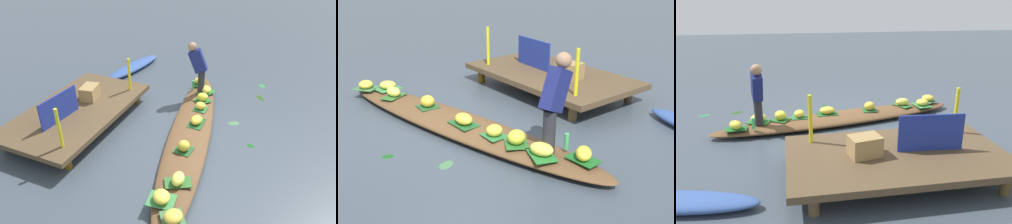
% 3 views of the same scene
% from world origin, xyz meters
% --- Properties ---
extents(canal_water, '(40.00, 40.00, 0.00)m').
position_xyz_m(canal_water, '(0.00, 0.00, 0.00)').
color(canal_water, '#3C4751').
rests_on(canal_water, ground).
extents(dock_platform, '(3.20, 1.80, 0.37)m').
position_xyz_m(dock_platform, '(-0.43, 2.37, 0.32)').
color(dock_platform, brown).
rests_on(dock_platform, ground).
extents(vendor_boat, '(5.39, 1.87, 0.19)m').
position_xyz_m(vendor_boat, '(0.00, 0.00, 0.09)').
color(vendor_boat, brown).
rests_on(vendor_boat, ground).
extents(moored_boat, '(2.21, 0.84, 0.18)m').
position_xyz_m(moored_boat, '(2.56, 2.68, 0.09)').
color(moored_boat, '#355397').
rests_on(moored_boat, ground).
extents(leaf_mat_0, '(0.43, 0.50, 0.01)m').
position_xyz_m(leaf_mat_0, '(-1.47, -0.34, 0.19)').
color(leaf_mat_0, '#2F652A').
rests_on(leaf_mat_0, vendor_boat).
extents(banana_bunch_0, '(0.33, 0.24, 0.16)m').
position_xyz_m(banana_bunch_0, '(-1.47, -0.34, 0.27)').
color(banana_bunch_0, '#F1E657').
rests_on(banana_bunch_0, vendor_boat).
extents(leaf_mat_1, '(0.45, 0.31, 0.01)m').
position_xyz_m(leaf_mat_1, '(0.29, -0.03, 0.19)').
color(leaf_mat_1, '#205627').
rests_on(leaf_mat_1, vendor_boat).
extents(banana_bunch_1, '(0.32, 0.22, 0.16)m').
position_xyz_m(banana_bunch_1, '(0.29, -0.03, 0.27)').
color(banana_bunch_1, yellow).
rests_on(banana_bunch_1, vendor_boat).
extents(leaf_mat_2, '(0.38, 0.45, 0.01)m').
position_xyz_m(leaf_mat_2, '(-1.92, -0.26, 0.19)').
color(leaf_mat_2, '#398142').
rests_on(leaf_mat_2, vendor_boat).
extents(banana_bunch_2, '(0.39, 0.37, 0.15)m').
position_xyz_m(banana_bunch_2, '(-1.92, -0.26, 0.26)').
color(banana_bunch_2, '#EBD949').
rests_on(banana_bunch_2, vendor_boat).
extents(leaf_mat_3, '(0.32, 0.33, 0.01)m').
position_xyz_m(leaf_mat_3, '(-0.65, -0.12, 0.19)').
color(leaf_mat_3, '#205529').
rests_on(leaf_mat_3, vendor_boat).
extents(banana_bunch_3, '(0.26, 0.25, 0.19)m').
position_xyz_m(banana_bunch_3, '(-0.65, -0.12, 0.28)').
color(banana_bunch_3, gold).
rests_on(banana_bunch_3, vendor_boat).
extents(leaf_mat_4, '(0.51, 0.49, 0.01)m').
position_xyz_m(leaf_mat_4, '(-2.20, -0.56, 0.19)').
color(leaf_mat_4, '#3F7341').
rests_on(leaf_mat_4, vendor_boat).
extents(banana_bunch_4, '(0.36, 0.34, 0.15)m').
position_xyz_m(banana_bunch_4, '(-2.20, -0.56, 0.26)').
color(banana_bunch_4, yellow).
rests_on(banana_bunch_4, vendor_boat).
extents(leaf_mat_5, '(0.32, 0.29, 0.01)m').
position_xyz_m(leaf_mat_5, '(0.89, 0.08, 0.19)').
color(leaf_mat_5, '#2E743A').
rests_on(leaf_mat_5, vendor_boat).
extents(banana_bunch_5, '(0.24, 0.25, 0.16)m').
position_xyz_m(banana_bunch_5, '(0.89, 0.08, 0.27)').
color(banana_bunch_5, yellow).
rests_on(banana_bunch_5, vendor_boat).
extents(leaf_mat_6, '(0.40, 0.27, 0.01)m').
position_xyz_m(leaf_mat_6, '(2.08, 0.53, 0.19)').
color(leaf_mat_6, '#1C6224').
rests_on(leaf_mat_6, vendor_boat).
extents(banana_bunch_6, '(0.33, 0.33, 0.16)m').
position_xyz_m(banana_bunch_6, '(2.08, 0.53, 0.27)').
color(banana_bunch_6, yellow).
rests_on(banana_bunch_6, vendor_boat).
extents(leaf_mat_7, '(0.45, 0.44, 0.01)m').
position_xyz_m(leaf_mat_7, '(1.26, 0.16, 0.19)').
color(leaf_mat_7, '#2A662A').
rests_on(leaf_mat_7, vendor_boat).
extents(banana_bunch_7, '(0.31, 0.32, 0.19)m').
position_xyz_m(banana_bunch_7, '(1.26, 0.16, 0.28)').
color(banana_bunch_7, yellow).
rests_on(banana_bunch_7, vendor_boat).
extents(leaf_mat_8, '(0.50, 0.42, 0.01)m').
position_xyz_m(leaf_mat_8, '(1.69, 0.21, 0.19)').
color(leaf_mat_8, '#26732C').
rests_on(leaf_mat_8, vendor_boat).
extents(banana_bunch_8, '(0.36, 0.31, 0.16)m').
position_xyz_m(banana_bunch_8, '(1.69, 0.21, 0.27)').
color(banana_bunch_8, '#F6DD4F').
rests_on(banana_bunch_8, vendor_boat).
extents(vendor_person, '(0.27, 0.49, 1.22)m').
position_xyz_m(vendor_person, '(1.65, 0.43, 0.88)').
color(vendor_person, '#28282D').
rests_on(vendor_person, vendor_boat).
extents(water_bottle, '(0.06, 0.06, 0.21)m').
position_xyz_m(water_bottle, '(1.76, 0.57, 0.29)').
color(water_bottle, '#45BC63').
rests_on(water_bottle, vendor_boat).
extents(market_banner, '(0.98, 0.10, 0.56)m').
position_xyz_m(market_banner, '(-0.93, 2.37, 0.65)').
color(market_banner, navy).
rests_on(market_banner, dock_platform).
extents(railing_post_west, '(0.06, 0.06, 0.76)m').
position_xyz_m(railing_post_west, '(-1.63, 1.77, 0.75)').
color(railing_post_west, yellow).
rests_on(railing_post_west, dock_platform).
extents(railing_post_east, '(0.06, 0.06, 0.76)m').
position_xyz_m(railing_post_east, '(0.77, 1.77, 0.75)').
color(railing_post_east, yellow).
rests_on(railing_post_east, dock_platform).
extents(produce_crate, '(0.49, 0.40, 0.29)m').
position_xyz_m(produce_crate, '(0.06, 2.37, 0.52)').
color(produce_crate, '#9C7B49').
rests_on(produce_crate, dock_platform).
extents(drifting_plant_0, '(0.25, 0.28, 0.01)m').
position_xyz_m(drifting_plant_0, '(0.89, -0.68, 0.00)').
color(drifting_plant_0, '#427447').
rests_on(drifting_plant_0, ground).
extents(drifting_plant_1, '(0.32, 0.29, 0.01)m').
position_xyz_m(drifting_plant_1, '(2.28, -1.01, 0.00)').
color(drifting_plant_1, '#234714').
rests_on(drifting_plant_1, ground).
extents(drifting_plant_2, '(0.28, 0.25, 0.01)m').
position_xyz_m(drifting_plant_2, '(2.98, -0.93, 0.00)').
color(drifting_plant_2, '#267F40').
rests_on(drifting_plant_2, ground).
extents(drifting_plant_3, '(0.17, 0.19, 0.01)m').
position_xyz_m(drifting_plant_3, '(0.23, -1.18, 0.00)').
color(drifting_plant_3, '#15511A').
rests_on(drifting_plant_3, ground).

